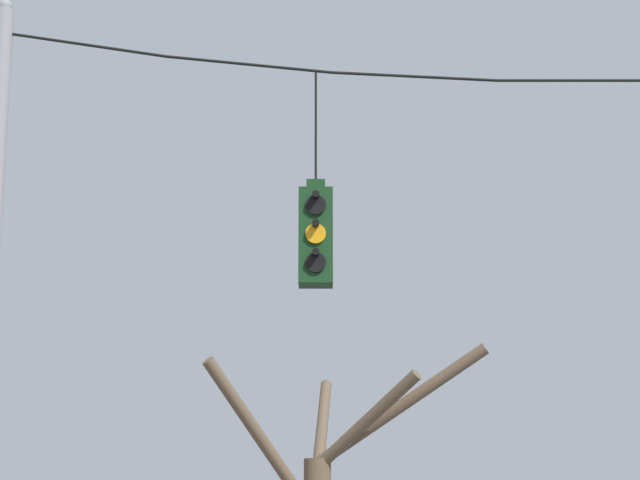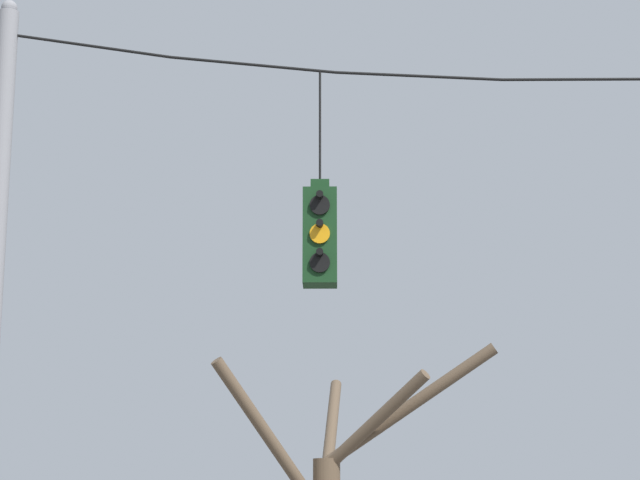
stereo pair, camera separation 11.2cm
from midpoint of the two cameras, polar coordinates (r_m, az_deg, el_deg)
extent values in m
sphere|color=gray|center=(13.63, -13.79, 10.26)|extent=(0.17, 0.17, 0.17)
cylinder|color=black|center=(13.29, -10.28, 8.74)|extent=(1.71, 0.03, 0.29)
cylinder|color=black|center=(12.99, -2.82, 8.00)|extent=(1.71, 0.03, 0.20)
cylinder|color=black|center=(12.96, 4.81, 7.48)|extent=(1.71, 0.03, 0.12)
cylinder|color=black|center=(13.17, 12.31, 7.19)|extent=(1.71, 0.03, 0.03)
cube|color=#143819|center=(12.43, 0.26, 0.10)|extent=(0.34, 0.34, 0.97)
cube|color=#143819|center=(12.56, 0.25, 2.48)|extent=(0.19, 0.19, 0.10)
cylinder|color=black|center=(12.75, 0.25, 5.25)|extent=(0.02, 0.02, 1.18)
cylinder|color=black|center=(12.32, 0.25, 1.61)|extent=(0.20, 0.03, 0.20)
cylinder|color=black|center=(12.30, 0.25, 2.07)|extent=(0.07, 0.12, 0.07)
cylinder|color=orange|center=(12.25, 0.25, 0.30)|extent=(0.20, 0.03, 0.20)
cylinder|color=black|center=(12.23, 0.25, 0.75)|extent=(0.07, 0.12, 0.07)
cylinder|color=black|center=(12.19, 0.25, -1.04)|extent=(0.20, 0.03, 0.20)
cylinder|color=black|center=(12.16, 0.25, -0.58)|extent=(0.07, 0.12, 0.07)
cylinder|color=black|center=(12.68, 0.26, 1.19)|extent=(0.20, 0.03, 0.20)
cylinder|color=black|center=(12.75, 0.26, 1.54)|extent=(0.07, 0.12, 0.07)
cylinder|color=orange|center=(12.61, 0.26, -0.09)|extent=(0.20, 0.03, 0.20)
cylinder|color=black|center=(12.68, 0.27, 0.26)|extent=(0.07, 0.12, 0.07)
cylinder|color=black|center=(12.55, 0.27, -1.38)|extent=(0.20, 0.03, 0.20)
cylinder|color=black|center=(12.61, 0.27, -1.03)|extent=(0.07, 0.12, 0.07)
cylinder|color=brown|center=(20.13, 4.30, -7.57)|extent=(2.82, 0.82, 1.94)
cylinder|color=brown|center=(21.64, 0.69, -8.52)|extent=(0.36, 2.67, 1.89)
cylinder|color=brown|center=(19.80, -2.04, -9.23)|extent=(1.93, 1.38, 2.56)
cylinder|color=brown|center=(19.87, 2.70, -8.29)|extent=(1.75, 1.25, 1.54)
camera|label=1|loc=(0.06, -89.74, -0.06)|focal=70.00mm
camera|label=2|loc=(0.06, 90.26, 0.06)|focal=70.00mm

